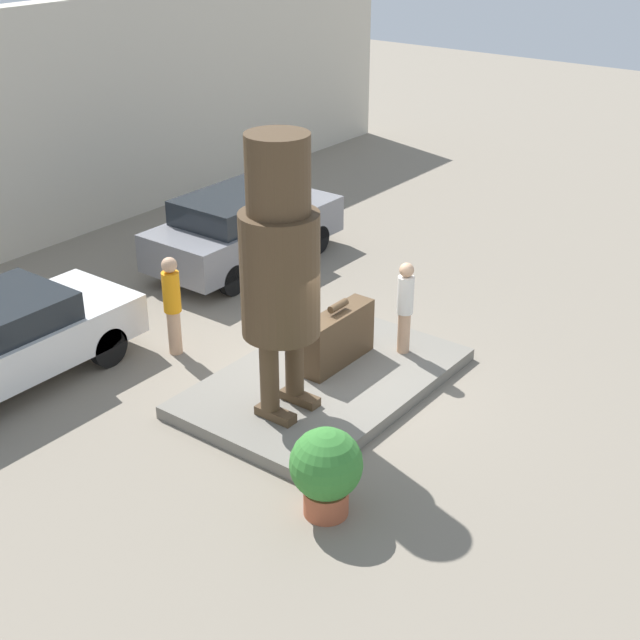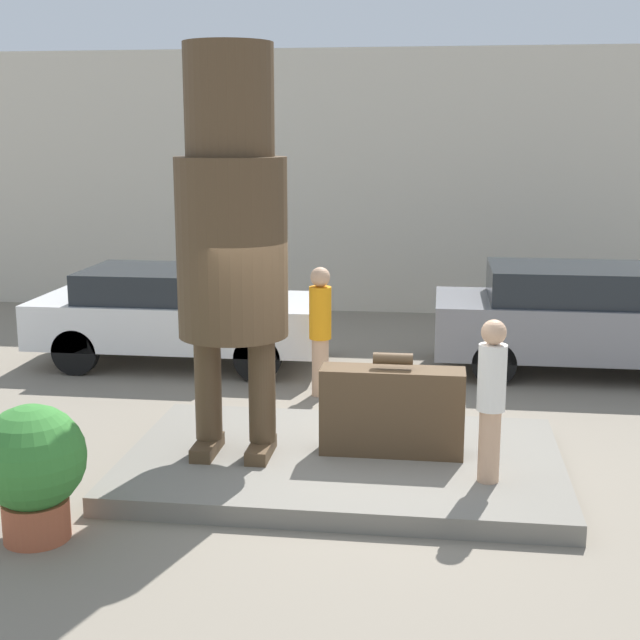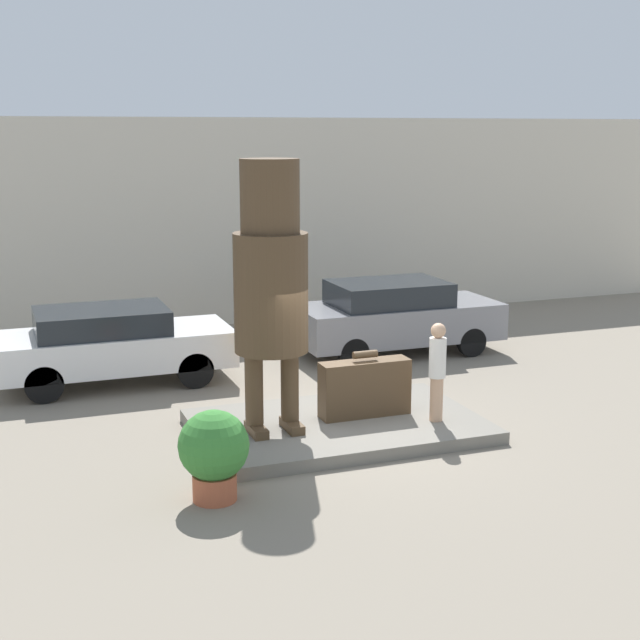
% 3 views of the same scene
% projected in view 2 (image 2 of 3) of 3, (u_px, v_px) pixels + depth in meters
% --- Properties ---
extents(ground_plane, '(60.00, 60.00, 0.00)m').
position_uv_depth(ground_plane, '(343.00, 472.00, 9.64)').
color(ground_plane, gray).
extents(pedestal, '(4.65, 3.00, 0.21)m').
position_uv_depth(pedestal, '(343.00, 463.00, 9.61)').
color(pedestal, slate).
rests_on(pedestal, ground_plane).
extents(building_backdrop, '(28.00, 0.60, 5.19)m').
position_uv_depth(building_backdrop, '(393.00, 183.00, 17.87)').
color(building_backdrop, beige).
rests_on(building_backdrop, ground_plane).
extents(statue_figure, '(1.15, 1.15, 4.27)m').
position_uv_depth(statue_figure, '(231.00, 222.00, 9.15)').
color(statue_figure, '#4C3823').
rests_on(statue_figure, pedestal).
extents(giant_suitcase, '(1.53, 0.41, 1.11)m').
position_uv_depth(giant_suitcase, '(392.00, 411.00, 9.53)').
color(giant_suitcase, '#4C3823').
rests_on(giant_suitcase, pedestal).
extents(tourist, '(0.28, 0.28, 1.64)m').
position_uv_depth(tourist, '(491.00, 394.00, 8.67)').
color(tourist, tan).
rests_on(tourist, pedestal).
extents(parked_car_white, '(4.52, 1.89, 1.51)m').
position_uv_depth(parked_car_white, '(177.00, 313.00, 13.97)').
color(parked_car_white, silver).
rests_on(parked_car_white, ground_plane).
extents(parked_car_grey, '(4.52, 1.90, 1.63)m').
position_uv_depth(parked_car_grey, '(583.00, 317.00, 13.43)').
color(parked_car_grey, gray).
rests_on(parked_car_grey, ground_plane).
extents(planter_pot, '(0.96, 0.96, 1.25)m').
position_uv_depth(planter_pot, '(33.00, 466.00, 7.92)').
color(planter_pot, '#AD5638').
rests_on(planter_pot, ground_plane).
extents(worker_hivis, '(0.31, 0.31, 1.81)m').
position_uv_depth(worker_hivis, '(320.00, 326.00, 12.23)').
color(worker_hivis, tan).
rests_on(worker_hivis, ground_plane).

